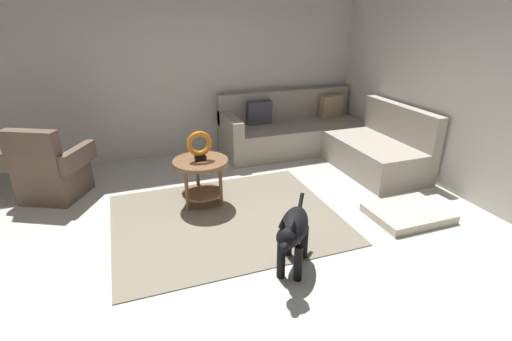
% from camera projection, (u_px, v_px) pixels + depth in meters
% --- Properties ---
extents(ground_plane, '(6.00, 6.00, 0.10)m').
position_uv_depth(ground_plane, '(232.00, 264.00, 3.38)').
color(ground_plane, silver).
extents(wall_back, '(6.00, 0.12, 2.70)m').
position_uv_depth(wall_back, '(170.00, 63.00, 5.38)').
color(wall_back, silver).
rests_on(wall_back, ground_plane).
extents(area_rug, '(2.30, 1.90, 0.01)m').
position_uv_depth(area_rug, '(226.00, 218.00, 4.01)').
color(area_rug, gray).
rests_on(area_rug, ground_plane).
extents(sectional_couch, '(2.20, 2.25, 0.88)m').
position_uv_depth(sectional_couch, '(321.00, 138.00, 5.62)').
color(sectional_couch, '#B2A899').
rests_on(sectional_couch, ground_plane).
extents(armchair, '(0.99, 0.90, 0.88)m').
position_uv_depth(armchair, '(50.00, 172.00, 4.35)').
color(armchair, brown).
rests_on(armchair, ground_plane).
extents(side_table, '(0.60, 0.60, 0.54)m').
position_uv_depth(side_table, '(201.00, 171.00, 4.15)').
color(side_table, brown).
rests_on(side_table, ground_plane).
extents(torus_sculpture, '(0.28, 0.08, 0.33)m').
position_uv_depth(torus_sculpture, '(199.00, 145.00, 4.04)').
color(torus_sculpture, black).
rests_on(torus_sculpture, side_table).
extents(dog_bed_mat, '(0.80, 0.60, 0.09)m').
position_uv_depth(dog_bed_mat, '(408.00, 213.00, 4.03)').
color(dog_bed_mat, beige).
rests_on(dog_bed_mat, ground_plane).
extents(dog, '(0.53, 0.72, 0.63)m').
position_uv_depth(dog, '(293.00, 231.00, 3.08)').
color(dog, black).
rests_on(dog, ground_plane).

